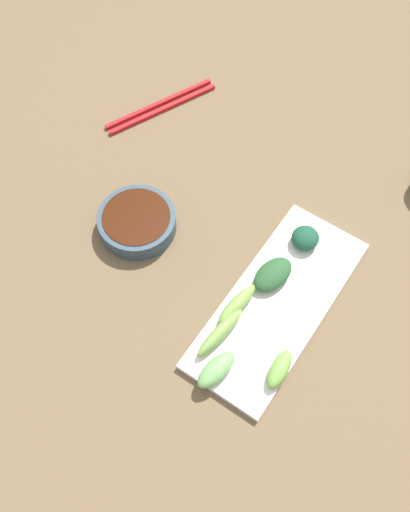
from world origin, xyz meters
TOP-DOWN VIEW (x-y plane):
  - tabletop at (0.00, 0.00)m, footprint 2.10×2.10m
  - sauce_bowl at (-0.18, -0.03)m, footprint 0.13×0.13m
  - serving_plate at (0.09, -0.02)m, footprint 0.14×0.35m
  - broccoli_stalk_0 at (0.15, -0.12)m, footprint 0.03×0.07m
  - broccoli_stalk_1 at (0.05, -0.12)m, footprint 0.03×0.10m
  - broccoli_stalk_2 at (0.07, -0.17)m, footprint 0.04×0.08m
  - broccoli_stalk_3 at (0.04, -0.07)m, footprint 0.03×0.09m
  - broccoli_leafy_4 at (0.06, 0.01)m, footprint 0.06×0.08m
  - broccoli_leafy_5 at (0.07, 0.09)m, footprint 0.05×0.05m
  - chopsticks at (-0.31, 0.21)m, footprint 0.12×0.22m

SIDE VIEW (x-z plane):
  - tabletop at x=0.00m, z-range 0.00..0.02m
  - chopsticks at x=-0.31m, z-range 0.02..0.03m
  - serving_plate at x=0.09m, z-range 0.02..0.03m
  - sauce_bowl at x=-0.18m, z-range 0.02..0.06m
  - broccoli_stalk_3 at x=0.04m, z-range 0.03..0.05m
  - broccoli_stalk_0 at x=0.15m, z-range 0.03..0.06m
  - broccoli_stalk_1 at x=0.05m, z-range 0.03..0.06m
  - broccoli_stalk_2 at x=0.07m, z-range 0.03..0.06m
  - broccoli_leafy_4 at x=0.06m, z-range 0.03..0.06m
  - broccoli_leafy_5 at x=0.07m, z-range 0.03..0.06m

